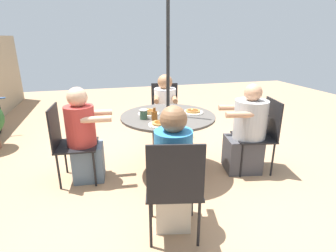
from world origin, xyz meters
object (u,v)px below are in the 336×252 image
(diner_south, at_px, (84,139))
(pancake_plate_a, at_px, (160,124))
(pancake_plate_b, at_px, (148,113))
(diner_east, at_px, (165,113))
(patio_chair_east, at_px, (165,109))
(patio_chair_south, at_px, (68,140))
(coffee_cup, at_px, (144,114))
(diner_west, at_px, (173,173))
(syrup_bottle, at_px, (154,115))
(diner_north, at_px, (246,133))
(pancake_plate_c, at_px, (193,112))
(drinking_glass_a, at_px, (177,115))
(patio_table, at_px, (168,124))
(patio_chair_west, at_px, (174,185))
(patio_chair_north, at_px, (261,131))

(diner_south, height_order, pancake_plate_a, diner_south)
(diner_south, xyz_separation_m, pancake_plate_b, (0.01, -0.76, 0.25))
(diner_east, xyz_separation_m, pancake_plate_a, (-1.30, 0.38, 0.26))
(patio_chair_east, height_order, pancake_plate_b, patio_chair_east)
(diner_east, distance_m, patio_chair_south, 1.60)
(diner_south, bearing_deg, coffee_cup, 81.75)
(diner_west, distance_m, syrup_bottle, 0.86)
(patio_chair_south, height_order, diner_south, diner_south)
(patio_chair_south, distance_m, diner_south, 0.18)
(patio_chair_south, relative_size, pancake_plate_a, 3.62)
(diner_north, distance_m, coffee_cup, 1.30)
(diner_south, distance_m, pancake_plate_c, 1.31)
(syrup_bottle, bearing_deg, patio_chair_east, -18.79)
(diner_south, relative_size, drinking_glass_a, 8.30)
(patio_chair_south, height_order, pancake_plate_c, patio_chair_south)
(patio_chair_south, relative_size, diner_west, 0.81)
(coffee_cup, bearing_deg, patio_table, -76.16)
(patio_chair_south, xyz_separation_m, pancake_plate_b, (-0.00, -0.94, 0.25))
(pancake_plate_b, height_order, coffee_cup, coffee_cup)
(drinking_glass_a, bearing_deg, pancake_plate_b, 37.31)
(drinking_glass_a, bearing_deg, patio_chair_south, 74.33)
(patio_chair_south, xyz_separation_m, diner_west, (-1.05, -0.95, 0.00))
(diner_east, bearing_deg, diner_north, 135.61)
(patio_chair_west, distance_m, diner_west, 0.18)
(patio_chair_north, relative_size, drinking_glass_a, 6.79)
(patio_table, distance_m, patio_chair_east, 1.16)
(diner_east, relative_size, drinking_glass_a, 8.13)
(diner_north, distance_m, patio_chair_east, 1.49)
(patio_chair_north, height_order, drinking_glass_a, patio_chair_north)
(coffee_cup, bearing_deg, syrup_bottle, -121.54)
(diner_south, distance_m, diner_west, 1.29)
(patio_chair_east, distance_m, diner_west, 2.13)
(patio_table, distance_m, syrup_bottle, 0.29)
(diner_east, xyz_separation_m, coffee_cup, (-1.03, 0.50, 0.30))
(diner_east, distance_m, drinking_glass_a, 1.24)
(patio_chair_west, bearing_deg, patio_chair_east, 90.07)
(patio_table, relative_size, pancake_plate_c, 4.43)
(patio_chair_south, bearing_deg, diner_east, 127.09)
(patio_chair_west, distance_m, drinking_glass_a, 0.98)
(diner_north, bearing_deg, diner_south, 92.95)
(pancake_plate_a, bearing_deg, patio_chair_south, 65.75)
(diner_north, height_order, patio_chair_east, diner_north)
(pancake_plate_b, xyz_separation_m, syrup_bottle, (-0.23, -0.02, 0.03))
(patio_table, relative_size, pancake_plate_a, 4.43)
(diner_east, relative_size, diner_west, 0.97)
(pancake_plate_a, relative_size, pancake_plate_c, 1.00)
(patio_chair_east, distance_m, drinking_glass_a, 1.42)
(diner_north, xyz_separation_m, diner_east, (1.13, 0.75, 0.01))
(patio_chair_east, relative_size, patio_chair_south, 1.00)
(patio_chair_west, bearing_deg, diner_east, 90.06)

